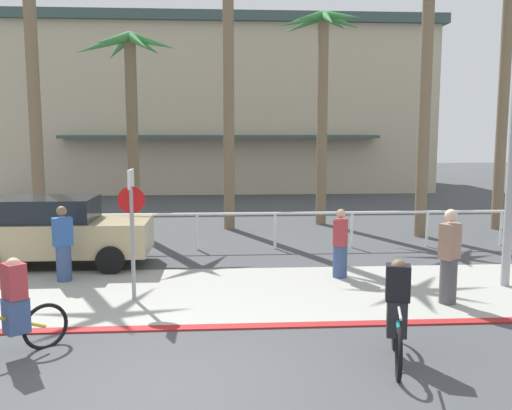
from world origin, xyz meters
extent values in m
plane|color=#424447|center=(0.00, 10.00, 0.00)|extent=(80.00, 80.00, 0.00)
cube|color=#9E9E93|center=(0.00, 4.20, 0.01)|extent=(44.00, 4.00, 0.02)
cube|color=maroon|center=(0.00, 2.20, 0.01)|extent=(44.00, 0.24, 0.03)
cube|color=#BCAD8E|center=(0.73, 27.53, 4.37)|extent=(22.77, 11.07, 8.73)
cube|color=#384C47|center=(0.73, 27.53, 8.98)|extent=(23.37, 11.67, 0.50)
cube|color=#384C47|center=(0.73, 21.50, 3.00)|extent=(15.94, 1.20, 0.16)
cylinder|color=white|center=(0.00, 8.50, 1.00)|extent=(26.16, 0.08, 0.08)
cylinder|color=white|center=(-4.36, 8.50, 0.50)|extent=(0.08, 0.08, 1.00)
cylinder|color=white|center=(-2.18, 8.50, 0.50)|extent=(0.08, 0.08, 1.00)
cylinder|color=white|center=(0.00, 8.50, 0.50)|extent=(0.08, 0.08, 1.00)
cylinder|color=white|center=(2.18, 8.50, 0.50)|extent=(0.08, 0.08, 1.00)
cylinder|color=white|center=(4.36, 8.50, 0.50)|extent=(0.08, 0.08, 1.00)
cylinder|color=white|center=(6.54, 8.50, 0.50)|extent=(0.08, 0.08, 1.00)
cylinder|color=white|center=(8.72, 8.50, 0.50)|extent=(0.08, 0.08, 1.00)
cylinder|color=gray|center=(-1.04, 3.83, 1.10)|extent=(0.08, 0.08, 2.20)
cube|color=white|center=(-1.04, 3.83, 2.38)|extent=(0.04, 0.56, 0.36)
cylinder|color=red|center=(-1.04, 3.83, 1.98)|extent=(0.52, 0.03, 0.52)
cylinder|color=#756047|center=(-4.73, 10.04, 4.58)|extent=(0.36, 0.36, 9.17)
cylinder|color=brown|center=(-2.08, 11.00, 3.08)|extent=(0.36, 0.36, 6.16)
cone|color=#387F3D|center=(-1.38, 11.00, 5.98)|extent=(1.46, 0.32, 0.67)
cone|color=#387F3D|center=(-1.70, 11.66, 5.99)|extent=(1.07, 1.53, 0.66)
cone|color=#387F3D|center=(-2.55, 11.82, 5.92)|extent=(1.26, 1.86, 0.79)
cone|color=#387F3D|center=(-2.91, 11.00, 5.90)|extent=(1.76, 0.32, 0.83)
cone|color=#387F3D|center=(-2.46, 10.34, 5.95)|extent=(1.09, 1.57, 0.73)
cone|color=#387F3D|center=(-1.75, 10.43, 5.90)|extent=(0.99, 1.40, 0.82)
cylinder|color=#756047|center=(0.96, 11.80, 4.98)|extent=(0.36, 0.36, 9.96)
cylinder|color=#756047|center=(4.22, 12.57, 3.59)|extent=(0.36, 0.36, 7.19)
cone|color=#387F3D|center=(4.82, 12.57, 6.97)|extent=(1.32, 0.32, 0.73)
cone|color=#387F3D|center=(4.70, 13.06, 7.04)|extent=(1.25, 1.25, 0.61)
cone|color=#387F3D|center=(4.22, 13.19, 7.04)|extent=(0.32, 1.32, 0.60)
cone|color=#387F3D|center=(3.65, 13.14, 6.99)|extent=(1.42, 1.42, 0.71)
cone|color=#387F3D|center=(3.44, 12.57, 6.99)|extent=(1.63, 0.32, 0.71)
cone|color=#387F3D|center=(3.68, 12.03, 7.01)|extent=(1.36, 1.36, 0.66)
cone|color=#387F3D|center=(4.22, 11.81, 6.91)|extent=(0.32, 1.64, 0.85)
cone|color=#387F3D|center=(4.73, 12.06, 7.05)|extent=(1.29, 1.29, 0.58)
cylinder|color=#756047|center=(6.91, 10.07, 4.14)|extent=(0.36, 0.36, 8.29)
cylinder|color=#756047|center=(9.96, 11.20, 4.24)|extent=(0.36, 0.36, 8.48)
cube|color=tan|center=(-3.29, 6.82, 0.73)|extent=(4.40, 1.80, 0.80)
cube|color=#1E2328|center=(-3.54, 6.82, 1.41)|extent=(2.29, 1.58, 0.56)
cylinder|color=black|center=(-1.89, 7.72, 0.33)|extent=(0.66, 0.22, 0.66)
cylinder|color=black|center=(-1.89, 5.92, 0.33)|extent=(0.66, 0.22, 0.66)
cylinder|color=black|center=(-4.70, 7.72, 0.33)|extent=(0.66, 0.22, 0.66)
torus|color=black|center=(-2.02, 1.52, 0.33)|extent=(0.58, 0.52, 0.72)
cylinder|color=gold|center=(-2.28, 1.30, 0.48)|extent=(0.55, 0.50, 0.35)
cylinder|color=gold|center=(-2.35, 1.24, 0.55)|extent=(0.05, 0.05, 0.44)
cube|color=#384C7A|center=(-2.35, 1.24, 0.61)|extent=(0.43, 0.42, 0.52)
cube|color=#A33338|center=(-2.35, 1.24, 1.13)|extent=(0.42, 0.43, 0.52)
sphere|color=#D6A884|center=(-2.35, 1.24, 1.36)|extent=(0.22, 0.22, 0.22)
torus|color=black|center=(3.00, 0.12, 0.33)|extent=(0.24, 0.71, 0.72)
torus|color=black|center=(3.28, 1.18, 0.33)|extent=(0.24, 0.71, 0.72)
cylinder|color=#197F7A|center=(3.20, 0.86, 0.48)|extent=(0.22, 0.68, 0.35)
cylinder|color=#197F7A|center=(3.06, 0.35, 0.62)|extent=(0.15, 0.38, 0.07)
cylinder|color=#197F7A|center=(3.17, 0.77, 0.55)|extent=(0.05, 0.05, 0.44)
cylinder|color=silver|center=(3.01, 0.17, 0.88)|extent=(0.16, 0.49, 0.04)
cube|color=#232326|center=(3.17, 0.77, 0.61)|extent=(0.35, 0.38, 0.52)
cube|color=black|center=(3.17, 0.77, 1.13)|extent=(0.40, 0.34, 0.52)
sphere|color=brown|center=(3.17, 0.77, 1.36)|extent=(0.22, 0.22, 0.22)
cylinder|color=#384C7A|center=(-2.78, 5.33, 0.40)|extent=(0.43, 0.43, 0.80)
cube|color=#2D5699|center=(-2.78, 5.33, 1.11)|extent=(0.47, 0.41, 0.62)
sphere|color=brown|center=(-2.78, 5.33, 1.57)|extent=(0.22, 0.22, 0.22)
cylinder|color=#384C7A|center=(3.32, 5.26, 0.38)|extent=(0.42, 0.42, 0.75)
cube|color=#A33338|center=(3.32, 5.26, 1.04)|extent=(0.40, 0.47, 0.58)
sphere|color=#D6A884|center=(3.32, 5.26, 1.46)|extent=(0.21, 0.21, 0.21)
cylinder|color=#4C4C51|center=(4.96, 3.23, 0.44)|extent=(0.45, 0.45, 0.88)
cube|color=#93705B|center=(4.96, 3.23, 1.22)|extent=(0.47, 0.45, 0.68)
sphere|color=beige|center=(4.96, 3.23, 1.71)|extent=(0.24, 0.24, 0.24)
camera|label=1|loc=(0.64, -6.84, 3.28)|focal=39.20mm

